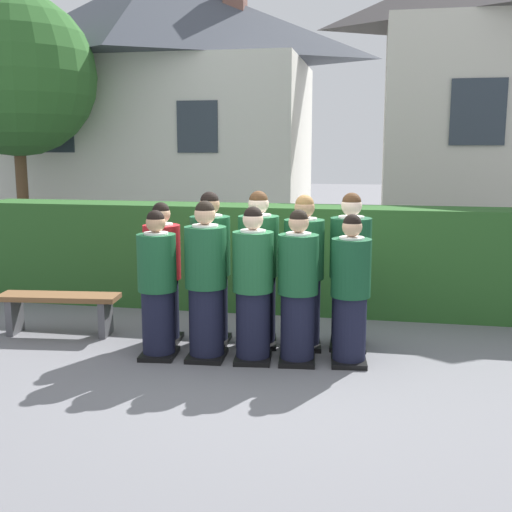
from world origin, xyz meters
TOP-DOWN VIEW (x-y plane):
  - ground_plane at (0.00, 0.00)m, footprint 60.00×60.00m
  - student_front_row_0 at (-0.98, -0.07)m, footprint 0.40×0.51m
  - student_front_row_1 at (-0.47, -0.03)m, footprint 0.43×0.53m
  - student_front_row_2 at (0.02, -0.01)m, footprint 0.42×0.52m
  - student_front_row_3 at (0.47, 0.03)m, footprint 0.41×0.48m
  - student_front_row_4 at (1.00, 0.08)m, footprint 0.40×0.47m
  - student_in_red_blazer at (-1.09, 0.42)m, footprint 0.41×0.48m
  - student_rear_row_1 at (-0.56, 0.48)m, footprint 0.44×0.55m
  - student_rear_row_2 at (-0.02, 0.52)m, footprint 0.47×0.57m
  - student_rear_row_3 at (0.47, 0.54)m, footprint 0.45×0.53m
  - student_rear_row_4 at (0.97, 0.63)m, footprint 0.44×0.54m
  - hedge at (0.00, 2.11)m, footprint 8.39×0.70m
  - school_building_annex at (-4.25, 9.33)m, footprint 7.81×4.50m
  - oak_tree_left at (-6.11, 6.02)m, footprint 3.29×3.29m
  - wooden_bench at (-2.38, 0.46)m, footprint 1.43×0.50m

SIDE VIEW (x-z plane):
  - ground_plane at x=0.00m, z-range 0.00..0.00m
  - wooden_bench at x=-2.38m, z-range 0.11..0.59m
  - hedge at x=0.00m, z-range 0.00..1.41m
  - student_front_row_4 at x=1.00m, z-range -0.04..1.49m
  - student_front_row_0 at x=-0.98m, z-range -0.04..1.51m
  - student_front_row_3 at x=0.47m, z-range -0.04..1.53m
  - student_in_red_blazer at x=-1.09m, z-range -0.04..1.54m
  - student_front_row_2 at x=0.02m, z-range -0.04..1.56m
  - student_front_row_1 at x=-0.47m, z-range -0.04..1.61m
  - student_rear_row_3 at x=0.47m, z-range -0.04..1.64m
  - student_rear_row_4 at x=0.97m, z-range -0.04..1.66m
  - student_rear_row_1 at x=-0.56m, z-range -0.04..1.66m
  - student_rear_row_2 at x=-0.02m, z-range -0.04..1.68m
  - school_building_annex at x=-4.25m, z-range 0.09..6.46m
  - oak_tree_left at x=-6.11m, z-range 0.97..6.22m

